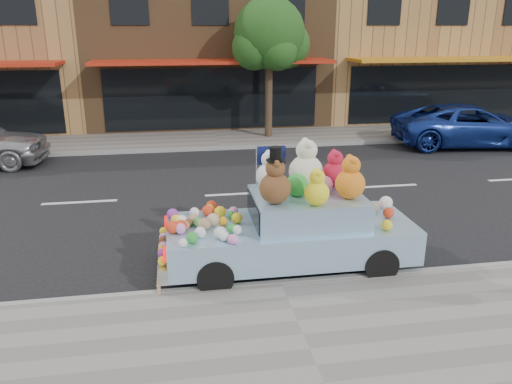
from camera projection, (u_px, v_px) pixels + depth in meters
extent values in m
plane|color=black|center=(240.00, 194.00, 12.96)|extent=(120.00, 120.00, 0.00)
cube|color=gray|center=(303.00, 338.00, 6.85)|extent=(60.00, 3.00, 0.12)
cube|color=gray|center=(217.00, 139.00, 19.03)|extent=(60.00, 3.00, 0.12)
cube|color=gray|center=(280.00, 285.00, 8.25)|extent=(60.00, 0.12, 0.13)
cube|color=gray|center=(221.00, 148.00, 17.62)|extent=(60.00, 0.12, 0.13)
cube|color=black|center=(14.00, 1.00, 17.77)|extent=(1.40, 0.06, 1.60)
cube|color=brown|center=(204.00, 42.00, 23.10)|extent=(10.00, 8.00, 7.00)
cube|color=black|center=(213.00, 99.00, 19.99)|extent=(8.50, 0.06, 2.40)
cube|color=#B62410|center=(214.00, 62.00, 18.70)|extent=(9.00, 1.80, 0.12)
cube|color=black|center=(129.00, 2.00, 18.39)|extent=(1.40, 0.06, 1.60)
cube|color=black|center=(210.00, 3.00, 18.86)|extent=(1.40, 0.06, 1.60)
cube|color=black|center=(287.00, 4.00, 19.33)|extent=(1.40, 0.06, 1.60)
cube|color=#AA7D47|center=(407.00, 41.00, 24.66)|extent=(10.00, 8.00, 7.00)
cube|color=black|center=(444.00, 94.00, 21.55)|extent=(8.50, 0.06, 2.40)
cube|color=orange|center=(459.00, 59.00, 20.26)|extent=(9.00, 1.80, 0.12)
cube|color=black|center=(385.00, 4.00, 19.96)|extent=(1.40, 0.06, 1.60)
cube|color=black|center=(454.00, 5.00, 20.43)|extent=(1.40, 0.06, 1.60)
cylinder|color=#38281C|center=(269.00, 97.00, 18.85)|extent=(0.28, 0.28, 3.20)
sphere|color=#1A4212|center=(269.00, 33.00, 18.13)|extent=(2.60, 2.60, 2.60)
sphere|color=#1A4212|center=(286.00, 44.00, 18.64)|extent=(1.80, 1.80, 1.80)
sphere|color=#1A4212|center=(254.00, 48.00, 18.00)|extent=(1.60, 1.60, 1.60)
sphere|color=#1A4212|center=(278.00, 51.00, 17.78)|extent=(1.40, 1.40, 1.40)
sphere|color=#1A4212|center=(258.00, 41.00, 18.74)|extent=(1.60, 1.60, 1.60)
imported|color=navy|center=(469.00, 125.00, 18.04)|extent=(5.64, 3.11, 1.49)
cylinder|color=black|center=(380.00, 265.00, 8.43)|extent=(0.60, 0.20, 0.60)
cylinder|color=black|center=(350.00, 230.00, 9.90)|extent=(0.60, 0.20, 0.60)
cylinder|color=black|center=(215.00, 277.00, 8.01)|extent=(0.60, 0.20, 0.60)
cylinder|color=black|center=(209.00, 238.00, 9.48)|extent=(0.60, 0.20, 0.60)
cube|color=#95BEDF|center=(290.00, 238.00, 8.88)|extent=(4.31, 1.73, 0.60)
cube|color=#95BEDF|center=(307.00, 208.00, 8.75)|extent=(1.91, 1.51, 0.50)
cube|color=silver|center=(164.00, 254.00, 8.59)|extent=(0.17, 1.78, 0.26)
cube|color=red|center=(165.00, 254.00, 7.86)|extent=(0.06, 0.28, 0.16)
cube|color=red|center=(166.00, 222.00, 9.14)|extent=(0.06, 0.28, 0.16)
cube|color=black|center=(254.00, 211.00, 8.61)|extent=(0.05, 1.30, 0.40)
sphere|color=brown|center=(275.00, 188.00, 8.16)|extent=(0.52, 0.52, 0.52)
sphere|color=brown|center=(275.00, 168.00, 8.06)|extent=(0.32, 0.32, 0.32)
sphere|color=brown|center=(277.00, 164.00, 7.92)|extent=(0.12, 0.12, 0.12)
sphere|color=brown|center=(274.00, 160.00, 8.13)|extent=(0.12, 0.12, 0.12)
cylinder|color=black|center=(275.00, 160.00, 8.01)|extent=(0.31, 0.31, 0.02)
cylinder|color=black|center=(276.00, 154.00, 7.98)|extent=(0.19, 0.19, 0.22)
sphere|color=beige|center=(306.00, 172.00, 8.91)|extent=(0.62, 0.62, 0.62)
sphere|color=beige|center=(307.00, 150.00, 8.78)|extent=(0.38, 0.38, 0.38)
sphere|color=beige|center=(309.00, 145.00, 8.62)|extent=(0.15, 0.15, 0.15)
sphere|color=beige|center=(305.00, 142.00, 8.87)|extent=(0.15, 0.15, 0.15)
sphere|color=orange|center=(350.00, 184.00, 8.41)|extent=(0.51, 0.51, 0.51)
sphere|color=orange|center=(351.00, 165.00, 8.30)|extent=(0.32, 0.32, 0.32)
sphere|color=orange|center=(354.00, 161.00, 8.17)|extent=(0.12, 0.12, 0.12)
sphere|color=orange|center=(349.00, 158.00, 8.38)|extent=(0.12, 0.12, 0.12)
sphere|color=#AE122D|center=(334.00, 174.00, 9.06)|extent=(0.46, 0.46, 0.46)
sphere|color=#AE122D|center=(335.00, 158.00, 8.97)|extent=(0.29, 0.29, 0.29)
sphere|color=#AE122D|center=(337.00, 155.00, 8.85)|extent=(0.11, 0.11, 0.11)
sphere|color=#AE122D|center=(334.00, 152.00, 9.04)|extent=(0.11, 0.11, 0.11)
sphere|color=silver|center=(269.00, 176.00, 8.93)|extent=(0.47, 0.47, 0.47)
sphere|color=silver|center=(269.00, 159.00, 8.83)|extent=(0.29, 0.29, 0.29)
sphere|color=silver|center=(270.00, 156.00, 8.71)|extent=(0.11, 0.11, 0.11)
sphere|color=silver|center=(268.00, 153.00, 8.90)|extent=(0.11, 0.11, 0.11)
sphere|color=yellow|center=(317.00, 193.00, 8.09)|extent=(0.42, 0.42, 0.42)
sphere|color=yellow|center=(317.00, 177.00, 8.01)|extent=(0.26, 0.26, 0.26)
sphere|color=yellow|center=(319.00, 174.00, 7.90)|extent=(0.10, 0.10, 0.10)
sphere|color=yellow|center=(316.00, 171.00, 8.06)|extent=(0.10, 0.10, 0.10)
sphere|color=green|center=(297.00, 185.00, 8.58)|extent=(0.40, 0.40, 0.40)
sphere|color=pink|center=(324.00, 185.00, 8.72)|extent=(0.32, 0.32, 0.32)
sphere|color=green|center=(199.00, 223.00, 8.53)|extent=(0.18, 0.18, 0.18)
sphere|color=silver|center=(224.00, 236.00, 7.99)|extent=(0.16, 0.16, 0.16)
sphere|color=green|center=(232.00, 228.00, 8.30)|extent=(0.16, 0.16, 0.16)
sphere|color=yellow|center=(220.00, 212.00, 8.99)|extent=(0.21, 0.21, 0.21)
sphere|color=pink|center=(181.00, 229.00, 8.27)|extent=(0.18, 0.18, 0.18)
sphere|color=silver|center=(237.00, 230.00, 8.25)|extent=(0.16, 0.16, 0.16)
sphere|color=green|center=(232.00, 215.00, 8.94)|extent=(0.14, 0.14, 0.14)
sphere|color=pink|center=(233.00, 211.00, 9.08)|extent=(0.17, 0.17, 0.17)
sphere|color=red|center=(179.00, 227.00, 8.33)|extent=(0.19, 0.19, 0.19)
sphere|color=yellow|center=(237.00, 218.00, 8.72)|extent=(0.19, 0.19, 0.19)
sphere|color=brown|center=(188.00, 223.00, 8.57)|extent=(0.15, 0.15, 0.15)
sphere|color=yellow|center=(176.00, 220.00, 8.62)|extent=(0.19, 0.19, 0.19)
sphere|color=orange|center=(210.00, 209.00, 9.14)|extent=(0.19, 0.19, 0.19)
sphere|color=red|center=(207.00, 211.00, 9.06)|extent=(0.20, 0.20, 0.20)
sphere|color=#7F2D8A|center=(173.00, 214.00, 8.86)|extent=(0.21, 0.21, 0.21)
sphere|color=#8F744F|center=(194.00, 219.00, 8.68)|extent=(0.19, 0.19, 0.19)
sphere|color=orange|center=(223.00, 221.00, 8.63)|extent=(0.16, 0.16, 0.16)
sphere|color=#8F744F|center=(185.00, 225.00, 8.42)|extent=(0.17, 0.17, 0.17)
sphere|color=#8F744F|center=(202.00, 224.00, 8.45)|extent=(0.19, 0.19, 0.19)
sphere|color=#F8DEC5|center=(194.00, 212.00, 9.01)|extent=(0.18, 0.18, 0.18)
sphere|color=pink|center=(233.00, 239.00, 7.88)|extent=(0.17, 0.17, 0.17)
sphere|color=silver|center=(200.00, 232.00, 8.11)|extent=(0.19, 0.19, 0.19)
sphere|color=silver|center=(182.00, 225.00, 8.44)|extent=(0.17, 0.17, 0.17)
sphere|color=green|center=(192.00, 238.00, 7.90)|extent=(0.19, 0.19, 0.19)
sphere|color=red|center=(172.00, 227.00, 8.29)|extent=(0.22, 0.22, 0.22)
sphere|color=#7F2D8A|center=(178.00, 220.00, 8.69)|extent=(0.14, 0.14, 0.14)
sphere|color=#F8DEC5|center=(183.00, 243.00, 7.77)|extent=(0.14, 0.14, 0.14)
sphere|color=#F8DEC5|center=(182.00, 221.00, 8.60)|extent=(0.19, 0.19, 0.19)
sphere|color=red|center=(212.00, 206.00, 9.27)|extent=(0.21, 0.21, 0.21)
sphere|color=silver|center=(220.00, 233.00, 8.07)|extent=(0.21, 0.21, 0.21)
sphere|color=red|center=(181.00, 226.00, 8.34)|extent=(0.21, 0.21, 0.21)
sphere|color=#8F744F|center=(205.00, 224.00, 8.44)|extent=(0.20, 0.20, 0.20)
sphere|color=#D8A88C|center=(213.00, 219.00, 8.59)|extent=(0.22, 0.22, 0.22)
sphere|color=brown|center=(163.00, 240.00, 8.65)|extent=(0.15, 0.15, 0.15)
sphere|color=brown|center=(163.00, 245.00, 8.43)|extent=(0.16, 0.16, 0.16)
sphere|color=#7F2D8A|center=(163.00, 253.00, 8.12)|extent=(0.17, 0.17, 0.17)
sphere|color=yellow|center=(163.00, 261.00, 7.88)|extent=(0.15, 0.15, 0.15)
sphere|color=pink|center=(163.00, 237.00, 8.78)|extent=(0.15, 0.15, 0.15)
sphere|color=green|center=(164.00, 231.00, 9.06)|extent=(0.13, 0.13, 0.13)
sphere|color=yellow|center=(164.00, 231.00, 9.02)|extent=(0.15, 0.15, 0.15)
sphere|color=orange|center=(163.00, 250.00, 8.26)|extent=(0.16, 0.16, 0.16)
sphere|color=pink|center=(163.00, 246.00, 8.39)|extent=(0.16, 0.16, 0.16)
sphere|color=#8F744F|center=(374.00, 207.00, 9.29)|extent=(0.17, 0.17, 0.17)
sphere|color=red|center=(360.00, 203.00, 9.41)|extent=(0.23, 0.23, 0.23)
sphere|color=pink|center=(359.00, 204.00, 9.41)|extent=(0.20, 0.20, 0.20)
sphere|color=red|center=(388.00, 213.00, 8.96)|extent=(0.20, 0.20, 0.20)
sphere|color=yellow|center=(387.00, 225.00, 8.41)|extent=(0.19, 0.19, 0.19)
sphere|color=#F8DEC5|center=(386.00, 203.00, 9.40)|extent=(0.25, 0.25, 0.25)
cylinder|color=#997A54|center=(159.00, 291.00, 7.85)|extent=(0.06, 0.06, 0.17)
sphere|color=#997A54|center=(158.00, 286.00, 7.83)|extent=(0.07, 0.07, 0.07)
cylinder|color=#997A54|center=(159.00, 288.00, 7.96)|extent=(0.06, 0.06, 0.17)
sphere|color=#997A54|center=(159.00, 282.00, 7.93)|extent=(0.07, 0.07, 0.07)
cylinder|color=#997A54|center=(159.00, 284.00, 8.07)|extent=(0.06, 0.06, 0.17)
sphere|color=#997A54|center=(159.00, 279.00, 8.04)|extent=(0.07, 0.07, 0.07)
cylinder|color=#997A54|center=(159.00, 281.00, 8.17)|extent=(0.06, 0.06, 0.17)
sphere|color=#997A54|center=(159.00, 276.00, 8.14)|extent=(0.07, 0.07, 0.07)
cylinder|color=#997A54|center=(159.00, 278.00, 8.28)|extent=(0.06, 0.06, 0.17)
sphere|color=#997A54|center=(159.00, 272.00, 8.25)|extent=(0.07, 0.07, 0.07)
cylinder|color=#997A54|center=(160.00, 274.00, 8.39)|extent=(0.06, 0.06, 0.17)
sphere|color=#997A54|center=(159.00, 269.00, 8.36)|extent=(0.07, 0.07, 0.07)
cylinder|color=#997A54|center=(160.00, 271.00, 8.49)|extent=(0.06, 0.06, 0.17)
sphere|color=#997A54|center=(159.00, 266.00, 8.46)|extent=(0.07, 0.07, 0.07)
cylinder|color=#997A54|center=(160.00, 268.00, 8.60)|extent=(0.06, 0.06, 0.17)
sphere|color=#997A54|center=(160.00, 263.00, 8.57)|extent=(0.07, 0.07, 0.07)
cylinder|color=#997A54|center=(160.00, 265.00, 8.71)|extent=(0.06, 0.06, 0.17)
sphere|color=#997A54|center=(160.00, 260.00, 8.68)|extent=(0.07, 0.07, 0.07)
cylinder|color=#997A54|center=(160.00, 262.00, 8.81)|extent=(0.06, 0.06, 0.17)
sphere|color=#997A54|center=(160.00, 258.00, 8.78)|extent=(0.07, 0.07, 0.07)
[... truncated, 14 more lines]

